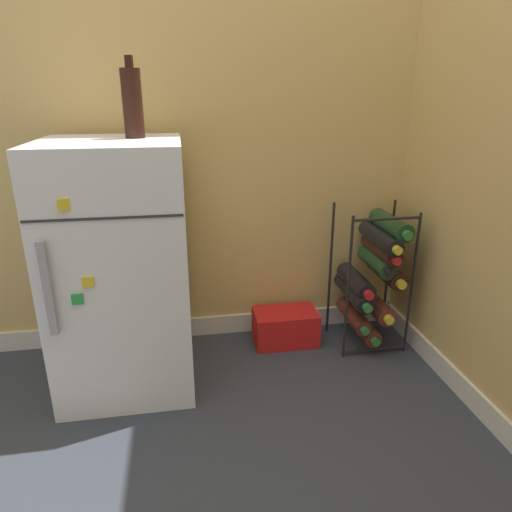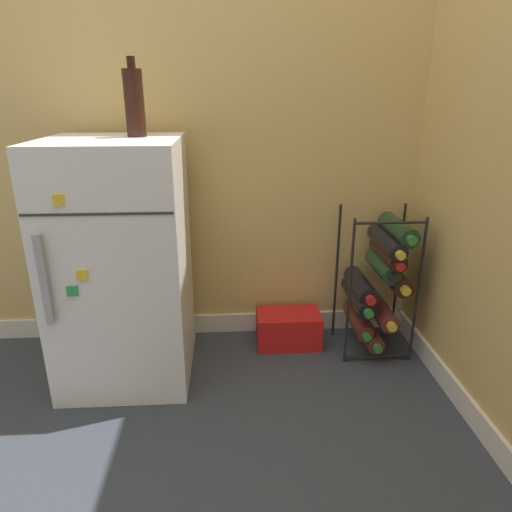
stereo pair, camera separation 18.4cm
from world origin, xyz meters
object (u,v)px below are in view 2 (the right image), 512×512
(mini_fridge, at_px, (122,264))
(soda_box, at_px, (288,328))
(fridge_top_bottle, at_px, (134,102))
(wine_rack, at_px, (377,281))

(mini_fridge, xyz_separation_m, soda_box, (0.68, 0.16, -0.39))
(mini_fridge, bearing_deg, soda_box, 13.36)
(fridge_top_bottle, bearing_deg, wine_rack, 2.82)
(mini_fridge, relative_size, soda_box, 3.29)
(fridge_top_bottle, bearing_deg, mini_fridge, -146.01)
(mini_fridge, height_order, fridge_top_bottle, fridge_top_bottle)
(mini_fridge, distance_m, fridge_top_bottle, 0.60)
(wine_rack, distance_m, fridge_top_bottle, 1.22)
(mini_fridge, xyz_separation_m, fridge_top_bottle, (0.09, 0.06, 0.59))
(mini_fridge, distance_m, soda_box, 0.80)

